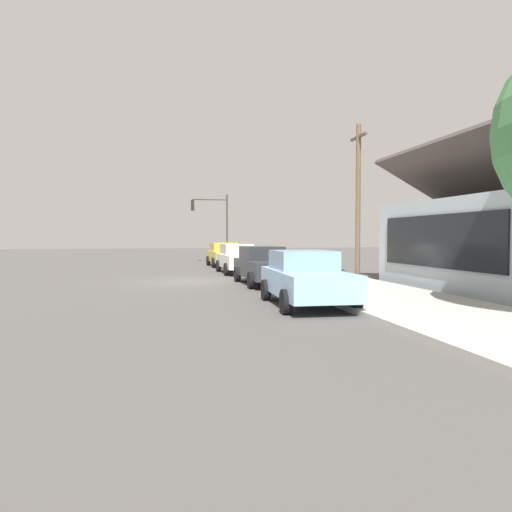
# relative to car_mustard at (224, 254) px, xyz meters

# --- Properties ---
(ground_plane) EXTENTS (120.00, 120.00, 0.00)m
(ground_plane) POSITION_rel_car_mustard_xyz_m (10.48, -2.80, -0.81)
(ground_plane) COLOR #4C4947
(sidewalk_curb) EXTENTS (60.00, 4.20, 0.16)m
(sidewalk_curb) POSITION_rel_car_mustard_xyz_m (10.48, 2.80, -0.73)
(sidewalk_curb) COLOR #B2AFA8
(sidewalk_curb) RESTS_ON ground
(car_mustard) EXTENTS (4.38, 2.14, 1.59)m
(car_mustard) POSITION_rel_car_mustard_xyz_m (0.00, 0.00, 0.00)
(car_mustard) COLOR gold
(car_mustard) RESTS_ON ground
(car_ivory) EXTENTS (4.60, 2.04, 1.59)m
(car_ivory) POSITION_rel_car_mustard_xyz_m (6.03, -0.05, 0.00)
(car_ivory) COLOR silver
(car_ivory) RESTS_ON ground
(car_charcoal) EXTENTS (4.80, 2.03, 1.59)m
(car_charcoal) POSITION_rel_car_mustard_xyz_m (12.23, 0.05, 0.00)
(car_charcoal) COLOR #2D3035
(car_charcoal) RESTS_ON ground
(car_skyblue) EXTENTS (4.47, 2.19, 1.59)m
(car_skyblue) POSITION_rel_car_mustard_xyz_m (18.42, -0.03, 0.00)
(car_skyblue) COLOR #8CB7E0
(car_skyblue) RESTS_ON ground
(traffic_light_main) EXTENTS (0.37, 2.79, 5.20)m
(traffic_light_main) POSITION_rel_car_mustard_xyz_m (-4.38, -0.26, 2.68)
(traffic_light_main) COLOR #383833
(traffic_light_main) RESTS_ON ground
(utility_pole_wooden) EXTENTS (1.80, 0.24, 7.50)m
(utility_pole_wooden) POSITION_rel_car_mustard_xyz_m (9.58, 5.40, 3.11)
(utility_pole_wooden) COLOR brown
(utility_pole_wooden) RESTS_ON ground
(fire_hydrant_red) EXTENTS (0.22, 0.22, 0.71)m
(fire_hydrant_red) POSITION_rel_car_mustard_xyz_m (16.61, 1.40, -0.32)
(fire_hydrant_red) COLOR red
(fire_hydrant_red) RESTS_ON sidewalk_curb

